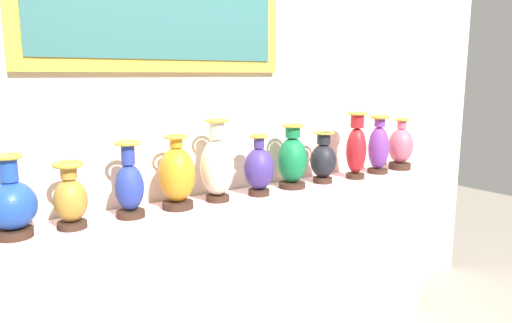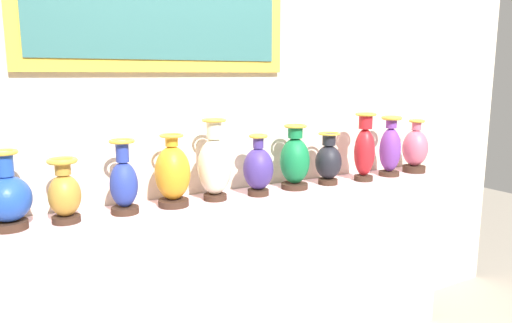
% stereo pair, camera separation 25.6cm
% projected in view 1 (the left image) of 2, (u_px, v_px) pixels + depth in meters
% --- Properties ---
extents(display_shelf, '(2.64, 0.30, 1.04)m').
position_uv_depth(display_shelf, '(256.00, 283.00, 2.68)').
color(display_shelf, beige).
rests_on(display_shelf, ground_plane).
extents(back_wall, '(4.46, 0.14, 3.11)m').
position_uv_depth(back_wall, '(232.00, 92.00, 2.65)').
color(back_wall, beige).
rests_on(back_wall, ground_plane).
extents(vase_sapphire, '(0.19, 0.19, 0.33)m').
position_uv_depth(vase_sapphire, '(12.00, 204.00, 1.87)').
color(vase_sapphire, '#382319').
rests_on(vase_sapphire, display_shelf).
extents(vase_ochre, '(0.14, 0.14, 0.28)m').
position_uv_depth(vase_ochre, '(70.00, 198.00, 1.98)').
color(vase_ochre, '#382319').
rests_on(vase_ochre, display_shelf).
extents(vase_cobalt, '(0.13, 0.13, 0.35)m').
position_uv_depth(vase_cobalt, '(129.00, 186.00, 2.14)').
color(vase_cobalt, '#382319').
rests_on(vase_cobalt, display_shelf).
extents(vase_amber, '(0.17, 0.17, 0.35)m').
position_uv_depth(vase_amber, '(177.00, 176.00, 2.28)').
color(vase_amber, '#382319').
rests_on(vase_amber, display_shelf).
extents(vase_ivory, '(0.17, 0.17, 0.42)m').
position_uv_depth(vase_ivory, '(217.00, 166.00, 2.41)').
color(vase_ivory, '#382319').
rests_on(vase_ivory, display_shelf).
extents(vase_indigo, '(0.16, 0.16, 0.33)m').
position_uv_depth(vase_indigo, '(259.00, 169.00, 2.53)').
color(vase_indigo, '#382319').
rests_on(vase_indigo, display_shelf).
extents(vase_emerald, '(0.17, 0.17, 0.36)m').
position_uv_depth(vase_emerald, '(292.00, 160.00, 2.70)').
color(vase_emerald, '#382319').
rests_on(vase_emerald, display_shelf).
extents(vase_onyx, '(0.15, 0.15, 0.30)m').
position_uv_depth(vase_onyx, '(323.00, 160.00, 2.83)').
color(vase_onyx, '#382319').
rests_on(vase_onyx, display_shelf).
extents(vase_crimson, '(0.12, 0.12, 0.41)m').
position_uv_depth(vase_crimson, '(356.00, 148.00, 2.94)').
color(vase_crimson, '#382319').
rests_on(vase_crimson, display_shelf).
extents(vase_violet, '(0.13, 0.13, 0.38)m').
position_uv_depth(vase_violet, '(379.00, 146.00, 3.10)').
color(vase_violet, '#382319').
rests_on(vase_violet, display_shelf).
extents(vase_rose, '(0.16, 0.16, 0.35)m').
position_uv_depth(vase_rose, '(401.00, 147.00, 3.24)').
color(vase_rose, '#382319').
rests_on(vase_rose, display_shelf).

